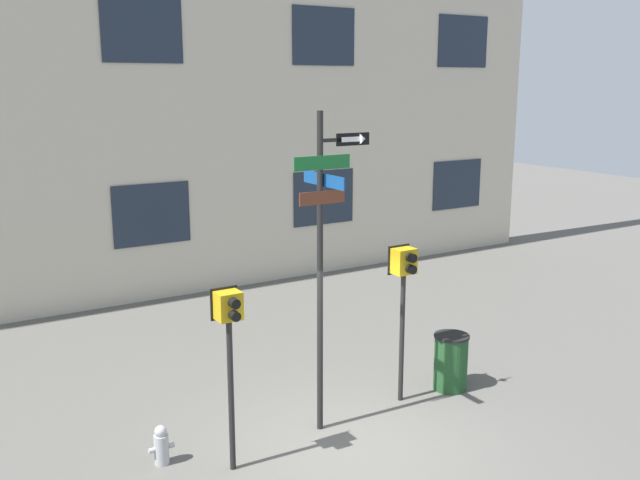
{
  "coord_description": "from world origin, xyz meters",
  "views": [
    {
      "loc": [
        -5.29,
        -7.74,
        5.18
      ],
      "look_at": [
        -0.05,
        0.79,
        2.95
      ],
      "focal_mm": 40.0,
      "sensor_mm": 36.0,
      "label": 1
    }
  ],
  "objects_px": {
    "street_sign_pole": "(324,245)",
    "fire_hydrant": "(161,445)",
    "trash_bin": "(451,362)",
    "pedestrian_signal_left": "(229,330)",
    "pedestrian_signal_right": "(404,279)"
  },
  "relations": [
    {
      "from": "street_sign_pole",
      "to": "fire_hydrant",
      "type": "bearing_deg",
      "value": 173.54
    },
    {
      "from": "pedestrian_signal_right",
      "to": "fire_hydrant",
      "type": "bearing_deg",
      "value": 178.2
    },
    {
      "from": "pedestrian_signal_right",
      "to": "trash_bin",
      "type": "distance_m",
      "value": 1.89
    },
    {
      "from": "street_sign_pole",
      "to": "fire_hydrant",
      "type": "distance_m",
      "value": 3.59
    },
    {
      "from": "street_sign_pole",
      "to": "trash_bin",
      "type": "bearing_deg",
      "value": 1.48
    },
    {
      "from": "street_sign_pole",
      "to": "pedestrian_signal_left",
      "type": "relative_size",
      "value": 1.88
    },
    {
      "from": "fire_hydrant",
      "to": "street_sign_pole",
      "type": "bearing_deg",
      "value": -6.46
    },
    {
      "from": "pedestrian_signal_right",
      "to": "fire_hydrant",
      "type": "relative_size",
      "value": 4.59
    },
    {
      "from": "pedestrian_signal_left",
      "to": "trash_bin",
      "type": "distance_m",
      "value": 4.57
    },
    {
      "from": "street_sign_pole",
      "to": "fire_hydrant",
      "type": "height_order",
      "value": "street_sign_pole"
    },
    {
      "from": "street_sign_pole",
      "to": "trash_bin",
      "type": "relative_size",
      "value": 4.9
    },
    {
      "from": "street_sign_pole",
      "to": "trash_bin",
      "type": "height_order",
      "value": "street_sign_pole"
    },
    {
      "from": "pedestrian_signal_right",
      "to": "street_sign_pole",
      "type": "bearing_deg",
      "value": -174.61
    },
    {
      "from": "pedestrian_signal_left",
      "to": "trash_bin",
      "type": "bearing_deg",
      "value": 5.76
    },
    {
      "from": "street_sign_pole",
      "to": "pedestrian_signal_right",
      "type": "bearing_deg",
      "value": 5.39
    }
  ]
}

